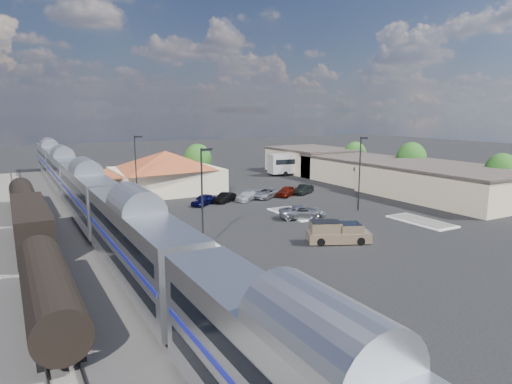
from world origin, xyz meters
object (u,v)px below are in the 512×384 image
pickup_truck (338,233)px  coach_bus (300,162)px  station_depot (166,171)px  suv (303,212)px

pickup_truck → coach_bus: bearing=-5.4°
coach_bus → station_depot: bearing=108.3°
station_depot → coach_bus: 29.20m
pickup_truck → station_depot: bearing=33.9°
station_depot → pickup_truck: bearing=-80.7°
pickup_truck → suv: (2.62, 9.49, -0.20)m
pickup_truck → coach_bus: size_ratio=0.48×
suv → station_depot: bearing=41.0°
station_depot → coach_bus: bearing=11.9°
pickup_truck → suv: bearing=9.2°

